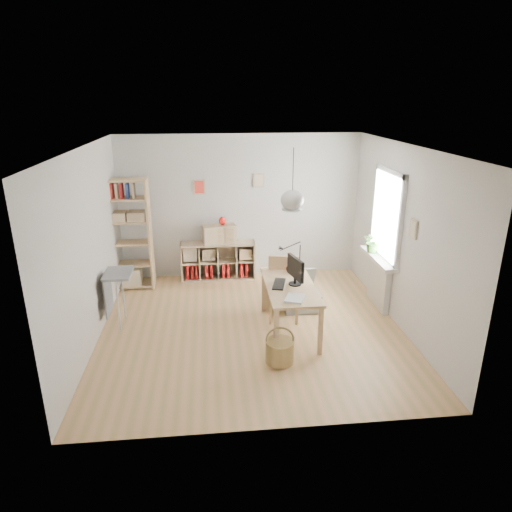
{
  "coord_description": "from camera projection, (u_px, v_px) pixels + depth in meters",
  "views": [
    {
      "loc": [
        -0.57,
        -6.16,
        3.35
      ],
      "look_at": [
        0.1,
        0.3,
        1.05
      ],
      "focal_mm": 32.0,
      "sensor_mm": 36.0,
      "label": 1
    }
  ],
  "objects": [
    {
      "name": "chair",
      "position": [
        283.0,
        284.0,
        7.12
      ],
      "size": [
        0.53,
        0.53,
        0.97
      ],
      "rotation": [
        0.0,
        0.0,
        -0.14
      ],
      "color": "gray",
      "rests_on": "ground"
    },
    {
      "name": "storage_chest",
      "position": [
        302.0,
        297.0,
        7.52
      ],
      "size": [
        0.58,
        0.66,
        0.62
      ],
      "rotation": [
        0.0,
        0.0,
        -0.0
      ],
      "color": "beige",
      "rests_on": "ground"
    },
    {
      "name": "windowsill",
      "position": [
        378.0,
        258.0,
        7.44
      ],
      "size": [
        0.22,
        1.2,
        0.06
      ],
      "primitive_type": "cube",
      "color": "white",
      "rests_on": "radiator"
    },
    {
      "name": "side_table",
      "position": [
        114.0,
        284.0,
        6.85
      ],
      "size": [
        0.4,
        0.55,
        0.85
      ],
      "color": "gray",
      "rests_on": "ground"
    },
    {
      "name": "paper_tray",
      "position": [
        295.0,
        298.0,
        6.13
      ],
      "size": [
        0.33,
        0.36,
        0.03
      ],
      "primitive_type": "cube",
      "rotation": [
        0.0,
        0.0,
        -0.39
      ],
      "color": "white",
      "rests_on": "desk"
    },
    {
      "name": "red_vase",
      "position": [
        222.0,
        221.0,
        8.44
      ],
      "size": [
        0.13,
        0.13,
        0.16
      ],
      "primitive_type": "ellipsoid",
      "color": "#A8120E",
      "rests_on": "drawer_chest"
    },
    {
      "name": "drawer_chest",
      "position": [
        219.0,
        234.0,
        8.52
      ],
      "size": [
        0.64,
        0.38,
        0.35
      ],
      "primitive_type": "cube",
      "rotation": [
        0.0,
        0.0,
        0.18
      ],
      "color": "#D2B58A",
      "rests_on": "cube_shelf"
    },
    {
      "name": "wicker_basket",
      "position": [
        280.0,
        350.0,
        6.01
      ],
      "size": [
        0.38,
        0.37,
        0.52
      ],
      "rotation": [
        0.0,
        0.0,
        -0.06
      ],
      "color": "#AC884D",
      "rests_on": "ground"
    },
    {
      "name": "keyboard",
      "position": [
        279.0,
        284.0,
        6.61
      ],
      "size": [
        0.26,
        0.45,
        0.02
      ],
      "primitive_type": "cube",
      "rotation": [
        0.0,
        0.0,
        -0.26
      ],
      "color": "black",
      "rests_on": "desk"
    },
    {
      "name": "cube_shelf",
      "position": [
        217.0,
        263.0,
        8.75
      ],
      "size": [
        1.4,
        0.38,
        0.72
      ],
      "color": "#D2B58A",
      "rests_on": "ground"
    },
    {
      "name": "monitor",
      "position": [
        295.0,
        269.0,
        6.54
      ],
      "size": [
        0.19,
        0.47,
        0.41
      ],
      "rotation": [
        0.0,
        0.0,
        0.26
      ],
      "color": "black",
      "rests_on": "desk"
    },
    {
      "name": "ground",
      "position": [
        252.0,
        328.0,
        6.95
      ],
      "size": [
        4.5,
        4.5,
        0.0
      ],
      "primitive_type": "plane",
      "color": "tan",
      "rests_on": "ground"
    },
    {
      "name": "window_unit",
      "position": [
        388.0,
        215.0,
        7.21
      ],
      "size": [
        0.07,
        1.16,
        1.46
      ],
      "color": "white",
      "rests_on": "ground"
    },
    {
      "name": "tall_bookshelf",
      "position": [
        128.0,
        230.0,
        8.07
      ],
      "size": [
        0.8,
        0.38,
        2.0
      ],
      "color": "#D9B27C",
      "rests_on": "ground"
    },
    {
      "name": "potted_plant",
      "position": [
        373.0,
        241.0,
        7.59
      ],
      "size": [
        0.41,
        0.38,
        0.37
      ],
      "primitive_type": "imported",
      "rotation": [
        0.0,
        0.0,
        0.33
      ],
      "color": "#3A6D28",
      "rests_on": "windowsill"
    },
    {
      "name": "yarn_ball",
      "position": [
        290.0,
        269.0,
        7.03
      ],
      "size": [
        0.13,
        0.13,
        0.13
      ],
      "primitive_type": "sphere",
      "color": "#4F0A14",
      "rests_on": "desk"
    },
    {
      "name": "task_lamp",
      "position": [
        289.0,
        253.0,
        7.11
      ],
      "size": [
        0.38,
        0.14,
        0.41
      ],
      "color": "black",
      "rests_on": "desk"
    },
    {
      "name": "room_shell",
      "position": [
        292.0,
        200.0,
        6.19
      ],
      "size": [
        4.5,
        4.5,
        4.5
      ],
      "color": "silver",
      "rests_on": "ground"
    },
    {
      "name": "desk",
      "position": [
        290.0,
        291.0,
        6.64
      ],
      "size": [
        0.7,
        1.5,
        0.75
      ],
      "color": "#D9B27C",
      "rests_on": "ground"
    },
    {
      "name": "radiator",
      "position": [
        379.0,
        282.0,
        7.59
      ],
      "size": [
        0.1,
        0.8,
        0.8
      ],
      "primitive_type": "cube",
      "color": "silver",
      "rests_on": "ground"
    }
  ]
}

